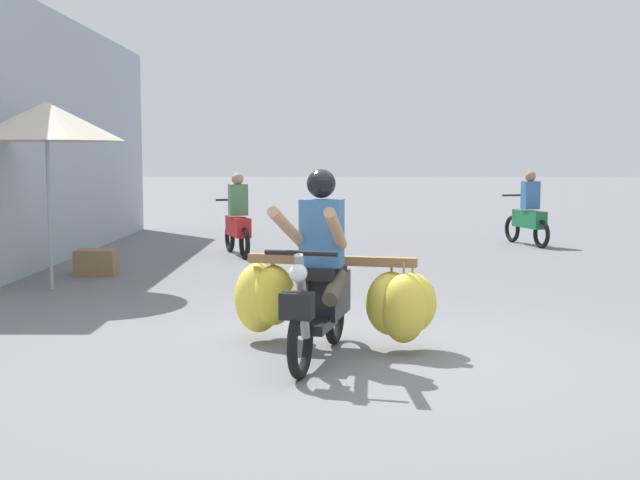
{
  "coord_description": "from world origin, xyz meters",
  "views": [
    {
      "loc": [
        -0.29,
        -6.86,
        1.69
      ],
      "look_at": [
        -0.36,
        0.94,
        0.9
      ],
      "focal_mm": 46.96,
      "sensor_mm": 36.0,
      "label": 1
    }
  ],
  "objects_px": {
    "motorbike_distant_ahead_left": "(529,215)",
    "produce_crate": "(97,262)",
    "motorbike_distant_ahead_right": "(238,222)",
    "motorbike_main_loaded": "(332,293)",
    "market_umbrella_near_shop": "(46,121)"
  },
  "relations": [
    {
      "from": "motorbike_distant_ahead_left",
      "to": "produce_crate",
      "type": "relative_size",
      "value": 2.82
    },
    {
      "from": "motorbike_distant_ahead_right",
      "to": "produce_crate",
      "type": "distance_m",
      "value": 2.88
    },
    {
      "from": "motorbike_distant_ahead_right",
      "to": "motorbike_main_loaded",
      "type": "bearing_deg",
      "value": -77.22
    },
    {
      "from": "market_umbrella_near_shop",
      "to": "motorbike_distant_ahead_left",
      "type": "bearing_deg",
      "value": 35.72
    },
    {
      "from": "motorbike_distant_ahead_right",
      "to": "produce_crate",
      "type": "relative_size",
      "value": 2.78
    },
    {
      "from": "produce_crate",
      "to": "motorbike_distant_ahead_left",
      "type": "bearing_deg",
      "value": 28.97
    },
    {
      "from": "motorbike_main_loaded",
      "to": "produce_crate",
      "type": "relative_size",
      "value": 3.44
    },
    {
      "from": "market_umbrella_near_shop",
      "to": "produce_crate",
      "type": "distance_m",
      "value": 2.35
    },
    {
      "from": "motorbike_distant_ahead_left",
      "to": "motorbike_distant_ahead_right",
      "type": "bearing_deg",
      "value": -162.39
    },
    {
      "from": "produce_crate",
      "to": "motorbike_distant_ahead_right",
      "type": "bearing_deg",
      "value": 51.49
    },
    {
      "from": "motorbike_main_loaded",
      "to": "produce_crate",
      "type": "xyz_separation_m",
      "value": [
        -3.32,
        4.6,
        -0.32
      ]
    },
    {
      "from": "motorbike_distant_ahead_right",
      "to": "market_umbrella_near_shop",
      "type": "xyz_separation_m",
      "value": [
        -1.98,
        -3.55,
        1.54
      ]
    },
    {
      "from": "motorbike_distant_ahead_left",
      "to": "motorbike_distant_ahead_right",
      "type": "relative_size",
      "value": 1.02
    },
    {
      "from": "motorbike_distant_ahead_left",
      "to": "motorbike_distant_ahead_right",
      "type": "distance_m",
      "value": 5.55
    },
    {
      "from": "motorbike_main_loaded",
      "to": "produce_crate",
      "type": "bearing_deg",
      "value": 125.87
    }
  ]
}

